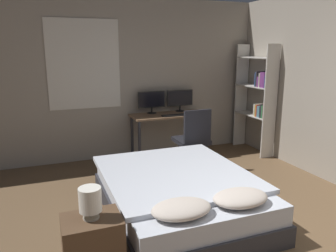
# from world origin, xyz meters

# --- Properties ---
(wall_back) EXTENTS (12.00, 0.08, 2.70)m
(wall_back) POSITION_xyz_m (-0.02, 3.68, 1.35)
(wall_back) COLOR #9E9384
(wall_back) RESTS_ON ground_plane
(bed) EXTENTS (1.60, 2.07, 0.56)m
(bed) POSITION_xyz_m (-0.51, 1.34, 0.24)
(bed) COLOR #2D2D33
(bed) RESTS_ON ground_plane
(nightstand) EXTENTS (0.47, 0.37, 0.54)m
(nightstand) POSITION_xyz_m (-1.58, 0.61, 0.27)
(nightstand) COLOR brown
(nightstand) RESTS_ON ground_plane
(bedside_lamp) EXTENTS (0.18, 0.18, 0.26)m
(bedside_lamp) POSITION_xyz_m (-1.58, 0.61, 0.69)
(bedside_lamp) COLOR gray
(bedside_lamp) RESTS_ON nightstand
(desk) EXTENTS (1.33, 0.56, 0.76)m
(desk) POSITION_xyz_m (0.17, 3.33, 0.65)
(desk) COLOR #846042
(desk) RESTS_ON ground_plane
(monitor_left) EXTENTS (0.49, 0.16, 0.38)m
(monitor_left) POSITION_xyz_m (-0.10, 3.50, 0.98)
(monitor_left) COLOR black
(monitor_left) RESTS_ON desk
(monitor_right) EXTENTS (0.49, 0.16, 0.38)m
(monitor_right) POSITION_xyz_m (0.43, 3.50, 0.98)
(monitor_right) COLOR black
(monitor_right) RESTS_ON desk
(keyboard) EXTENTS (0.40, 0.13, 0.02)m
(keyboard) POSITION_xyz_m (0.17, 3.15, 0.77)
(keyboard) COLOR black
(keyboard) RESTS_ON desk
(computer_mouse) EXTENTS (0.07, 0.05, 0.04)m
(computer_mouse) POSITION_xyz_m (0.45, 3.15, 0.78)
(computer_mouse) COLOR black
(computer_mouse) RESTS_ON desk
(office_chair) EXTENTS (0.52, 0.52, 0.97)m
(office_chair) POSITION_xyz_m (0.28, 2.65, 0.40)
(office_chair) COLOR black
(office_chair) RESTS_ON ground_plane
(bookshelf) EXTENTS (0.26, 0.90, 1.94)m
(bookshelf) POSITION_xyz_m (1.72, 2.98, 1.07)
(bookshelf) COLOR beige
(bookshelf) RESTS_ON ground_plane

